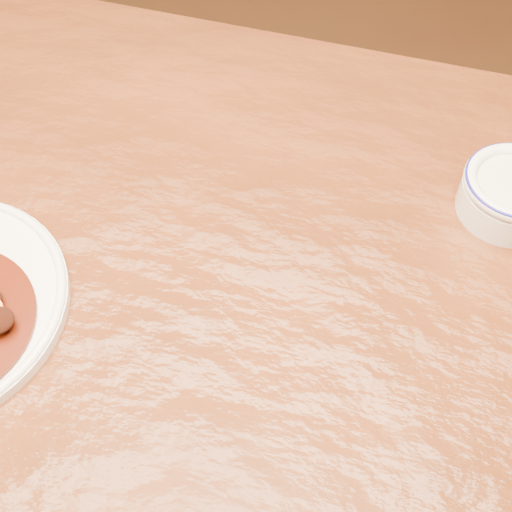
# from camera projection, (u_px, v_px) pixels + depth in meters

# --- Properties ---
(dining_table) EXTENTS (1.60, 1.08, 0.75)m
(dining_table) POSITION_uv_depth(u_px,v_px,m) (166.00, 335.00, 0.78)
(dining_table) COLOR #612A11
(dining_table) RESTS_ON ground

